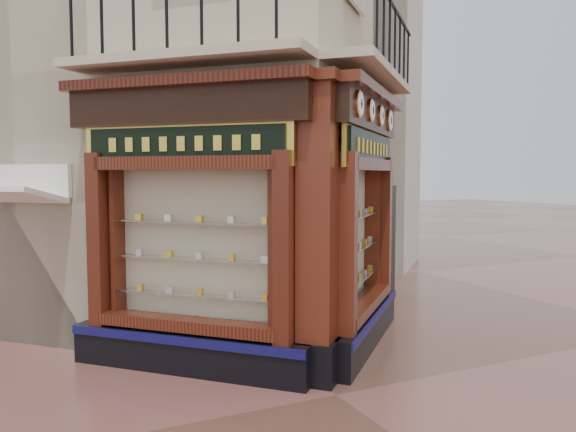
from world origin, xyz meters
TOP-DOWN VIEW (x-y plane):
  - ground at (0.00, 0.00)m, footprint 80.00×80.00m
  - main_building at (0.00, 6.16)m, footprint 11.31×11.31m
  - neighbour_left at (-2.47, 8.63)m, footprint 11.31×11.31m
  - neighbour_right at (2.47, 8.63)m, footprint 11.31×11.31m
  - shopfront_left at (-1.41, 1.57)m, footprint 2.86×2.86m
  - shopfront_right at (1.41, 1.57)m, footprint 2.86×2.86m
  - corner_pilaster at (0.00, 0.50)m, footprint 0.85×0.85m
  - balcony at (0.00, 1.49)m, footprint 5.94×2.97m
  - clock_a at (0.62, 0.52)m, footprint 0.29×0.29m
  - clock_b at (1.18, 1.08)m, footprint 0.27×0.27m
  - clock_c at (1.74, 1.64)m, footprint 0.27×0.27m
  - clock_d at (2.33, 2.23)m, footprint 0.30×0.30m
  - awning at (-3.59, 3.39)m, footprint 1.68×1.68m
  - signboard_left at (-1.46, 1.51)m, footprint 2.23×2.23m
  - signboard_right at (1.46, 1.51)m, footprint 2.29×2.29m

SIDE VIEW (x-z plane):
  - ground at x=0.00m, z-range 0.00..0.00m
  - awning at x=-3.59m, z-range -0.14..0.14m
  - corner_pilaster at x=0.00m, z-range -0.04..3.94m
  - shopfront_left at x=-1.41m, z-range -0.01..3.97m
  - shopfront_right at x=1.41m, z-range -0.01..3.97m
  - signboard_right at x=1.46m, z-range 2.79..3.41m
  - signboard_left at x=-1.46m, z-range 2.80..3.40m
  - clock_a at x=0.62m, z-range 3.44..3.80m
  - clock_c at x=1.74m, z-range 3.45..3.79m
  - clock_d at x=2.33m, z-range 3.43..3.81m
  - clock_b at x=1.18m, z-range 3.45..3.79m
  - balcony at x=0.00m, z-range 3.70..4.73m
  - neighbour_left at x=-2.47m, z-range 0.00..11.00m
  - neighbour_right at x=2.47m, z-range 0.00..11.00m
  - main_building at x=0.00m, z-range 0.00..12.00m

